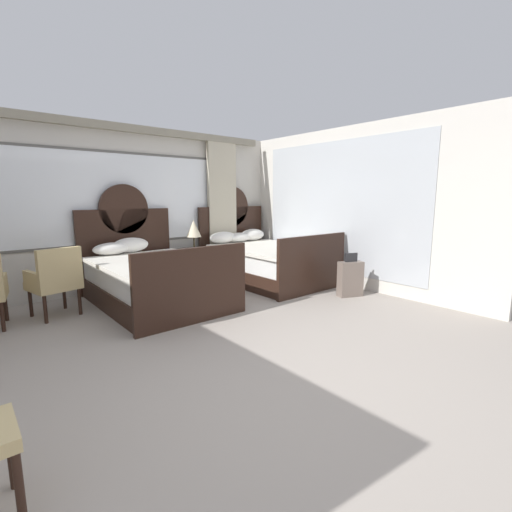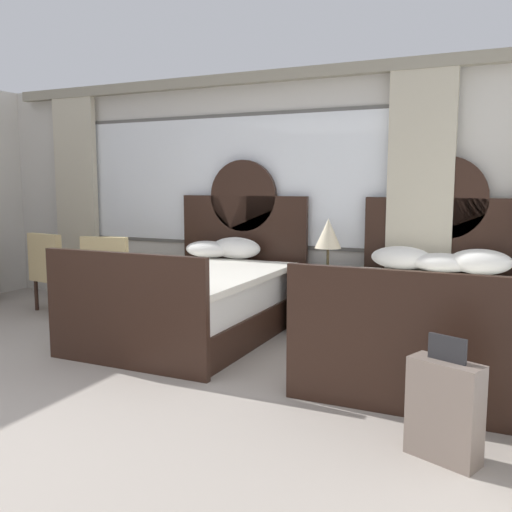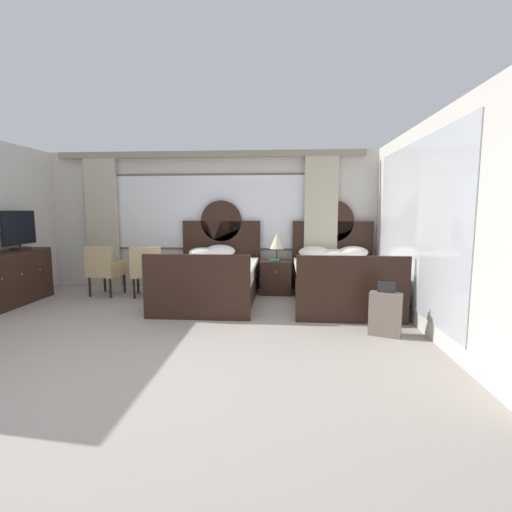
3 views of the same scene
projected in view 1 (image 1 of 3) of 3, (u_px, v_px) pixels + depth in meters
The scene contains 10 objects.
ground_plane at pixel (291, 393), 2.86m from camera, with size 24.00×24.00×0.00m, color #9E9389.
wall_back_window at pixel (107, 205), 5.76m from camera, with size 6.50×0.22×2.70m.
wall_right_mirror at pixel (352, 208), 6.08m from camera, with size 0.08×4.75×2.70m.
bed_near_window at pixel (154, 278), 5.24m from camera, with size 1.54×2.24×1.74m.
bed_near_mirror at pixel (265, 260), 6.63m from camera, with size 1.54×2.24×1.74m.
nightstand_between_beds at pixel (195, 266), 6.43m from camera, with size 0.56×0.58×0.62m.
table_lamp_on_nightstand at pixel (194, 229), 6.38m from camera, with size 0.27×0.27×0.51m.
book_on_nightstand at pixel (197, 249), 6.28m from camera, with size 0.18×0.26×0.03m.
armchair_by_window_left at pixel (56, 278), 4.60m from camera, with size 0.63×0.63×0.91m.
suitcase_on_floor at pixel (350, 279), 5.60m from camera, with size 0.42×0.30×0.68m.
Camera 1 is at (-1.91, -1.85, 1.55)m, focal length 25.24 mm.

